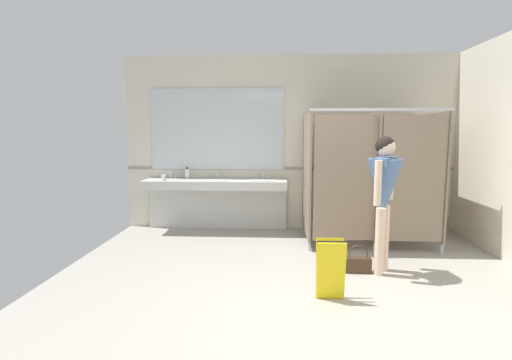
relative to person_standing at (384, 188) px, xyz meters
name	(u,v)px	position (x,y,z in m)	size (l,w,h in m)	color
ground_plane	(309,303)	(-0.92, -0.78, -1.08)	(5.88, 6.37, 0.10)	#9E998E
wall_back	(296,143)	(-0.92, 2.16, 0.45)	(5.88, 0.12, 2.96)	beige
wall_back_tile_band	(296,168)	(-0.92, 2.10, 0.02)	(5.88, 0.01, 0.06)	#9E937F
vanity_counter	(216,193)	(-2.28, 1.90, -0.39)	(2.39, 0.54, 0.99)	silver
mirror_panel	(217,129)	(-2.28, 2.09, 0.69)	(2.29, 0.02, 1.38)	silver
bathroom_stalls	(370,175)	(0.13, 1.23, 0.02)	(1.90, 1.36, 1.99)	#84705B
person_standing	(384,188)	(0.00, 0.00, 0.00)	(0.55, 0.55, 1.63)	beige
handbag	(358,264)	(-0.28, -0.01, -0.92)	(0.31, 0.12, 0.34)	#3F2D1E
soap_dispenser	(187,174)	(-2.79, 1.97, -0.06)	(0.07, 0.07, 0.20)	white
paper_cup	(164,178)	(-3.12, 1.68, -0.10)	(0.07, 0.07, 0.09)	white
wet_floor_sign	(331,269)	(-0.71, -0.77, -0.72)	(0.28, 0.19, 0.60)	yellow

